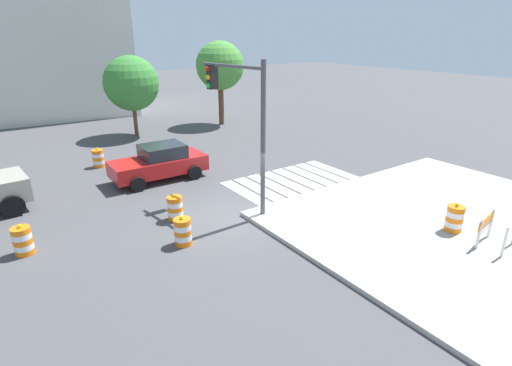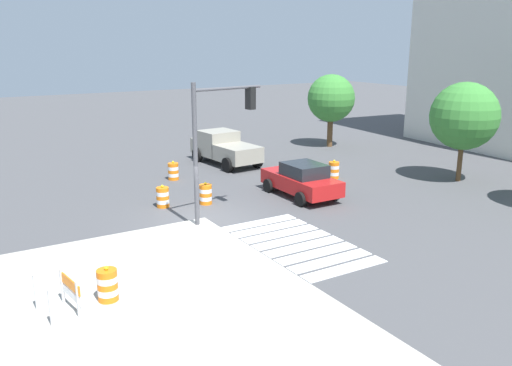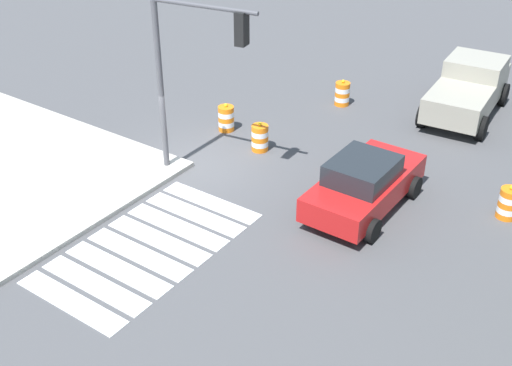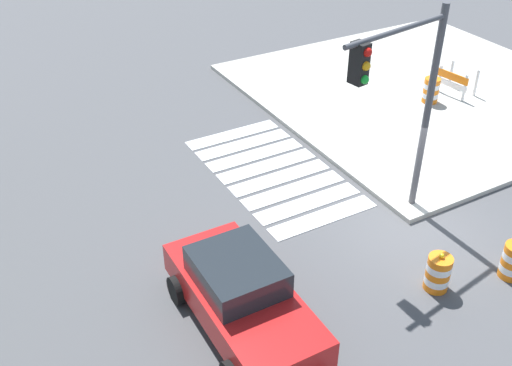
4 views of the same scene
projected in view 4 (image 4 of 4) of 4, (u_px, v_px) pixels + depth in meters
ground_plane at (409, 225)px, 16.03m from camera, size 120.00×120.00×0.00m
sidewalk_corner at (424, 91)px, 22.80m from camera, size 12.00×12.00×0.15m
crosswalk_stripes at (273, 172)px, 18.19m from camera, size 5.85×3.20×0.02m
sports_car at (241, 295)px, 12.68m from camera, size 4.31×2.17×1.63m
traffic_barrel_median_far at (438, 273)px, 13.79m from camera, size 0.56×0.56×1.02m
traffic_barrel_on_sidewalk at (431, 90)px, 21.60m from camera, size 0.56×0.56×1.02m
construction_barricade at (455, 80)px, 22.03m from camera, size 1.34×0.96×1.00m
traffic_light_pole at (403, 87)px, 13.95m from camera, size 0.80×3.26×5.50m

